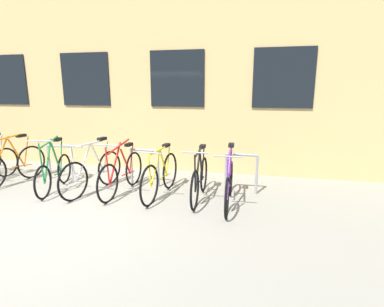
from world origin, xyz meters
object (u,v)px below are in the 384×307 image
Objects in this scene: bicycle_orange at (12,165)px; bicycle_purple at (229,184)px; bicycle_red at (122,173)px; bicycle_yellow at (161,175)px; bicycle_black at (200,179)px; bicycle_green at (54,172)px; bicycle_white at (93,172)px.

bicycle_purple is at bearing -1.96° from bicycle_orange.
bicycle_red is (-2.12, 0.17, 0.01)m from bicycle_purple.
bicycle_black is at bearing -0.85° from bicycle_yellow.
bicycle_red is 1.06× the size of bicycle_black.
bicycle_green is (1.15, -0.15, -0.03)m from bicycle_orange.
bicycle_white is at bearing 177.99° from bicycle_purple.
bicycle_green reaches higher than bicycle_orange.
bicycle_orange reaches higher than bicycle_black.
bicycle_purple is at bearing -0.17° from bicycle_green.
bicycle_green is 0.91× the size of bicycle_yellow.
bicycle_white is 1.05× the size of bicycle_black.
bicycle_orange reaches higher than bicycle_purple.
bicycle_white reaches higher than bicycle_yellow.
bicycle_red is (-0.80, 0.00, -0.00)m from bicycle_yellow.
bicycle_orange is at bearing -179.94° from bicycle_yellow.
bicycle_green reaches higher than bicycle_black.
bicycle_white is (1.97, -0.06, -0.01)m from bicycle_orange.
bicycle_green is 0.91× the size of bicycle_white.
bicycle_orange reaches higher than bicycle_white.
bicycle_red is (2.55, 0.01, -0.02)m from bicycle_orange.
bicycle_black is at bearing 1.52° from bicycle_white.
bicycle_yellow is 1.00× the size of bicycle_white.
bicycle_green is 0.95× the size of bicycle_black.
bicycle_yellow is (3.35, 0.00, -0.01)m from bicycle_orange.
bicycle_red reaches higher than bicycle_yellow.
bicycle_black is (-0.56, 0.15, 0.00)m from bicycle_purple.
bicycle_black is at bearing -0.11° from bicycle_orange.
bicycle_green is 2.21m from bicycle_yellow.
bicycle_black is at bearing -0.58° from bicycle_red.
bicycle_purple is 2.71m from bicycle_white.
bicycle_green is at bearing -7.37° from bicycle_orange.
bicycle_green is 0.89× the size of bicycle_red.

